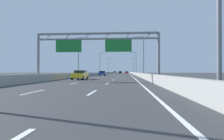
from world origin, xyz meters
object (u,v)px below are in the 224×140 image
object	(u,v)px
black_car	(120,72)
white_car	(115,72)
streetlamp_right_far	(135,62)
red_car	(127,73)
sign_gantry	(96,44)
yellow_car	(80,75)
streetlamp_right_mid	(143,54)
streetlamp_left_far	(100,62)
streetlamp_left_mid	(79,54)
streetlamp_right_distant	(133,65)
blue_car	(102,73)
streetlamp_left_distant	(109,65)

from	to	relation	value
black_car	white_car	xyz separation A→B (m)	(-3.46, 5.15, -0.02)
streetlamp_right_far	red_car	world-z (taller)	streetlamp_right_far
sign_gantry	black_car	bearing A→B (deg)	89.96
yellow_car	black_car	distance (m)	86.70
streetlamp_right_mid	white_car	size ratio (longest dim) A/B	2.25
red_car	streetlamp_left_far	bearing A→B (deg)	-110.60
sign_gantry	streetlamp_left_far	xyz separation A→B (m)	(-7.35, 59.33, 0.59)
streetlamp_right_far	streetlamp_right_mid	bearing A→B (deg)	-90.00
streetlamp_right_far	red_car	size ratio (longest dim) A/B	2.15
streetlamp_left_mid	streetlamp_right_far	xyz separation A→B (m)	(14.93, 38.12, 0.00)
streetlamp_left_far	streetlamp_right_distant	world-z (taller)	same
streetlamp_right_far	black_car	distance (m)	33.96
blue_car	white_car	size ratio (longest dim) A/B	1.02
sign_gantry	streetlamp_right_far	size ratio (longest dim) A/B	1.69
streetlamp_left_far	streetlamp_right_far	xyz separation A→B (m)	(14.93, 0.00, 0.00)
sign_gantry	blue_car	size ratio (longest dim) A/B	3.72
streetlamp_right_distant	yellow_car	world-z (taller)	streetlamp_right_distant
streetlamp_left_far	white_car	world-z (taller)	streetlamp_left_far
streetlamp_right_mid	streetlamp_left_mid	bearing A→B (deg)	180.00
sign_gantry	streetlamp_left_distant	world-z (taller)	streetlamp_left_distant
black_car	white_car	size ratio (longest dim) A/B	1.04
streetlamp_right_far	yellow_car	distance (m)	55.14
streetlamp_left_far	black_car	size ratio (longest dim) A/B	2.17
red_car	black_car	world-z (taller)	black_car
streetlamp_right_distant	streetlamp_left_far	bearing A→B (deg)	-111.39
white_car	streetlamp_left_mid	bearing A→B (deg)	-92.97
streetlamp_right_far	streetlamp_right_distant	world-z (taller)	same
sign_gantry	yellow_car	distance (m)	7.62
streetlamp_right_mid	streetlamp_right_far	world-z (taller)	same
streetlamp_right_far	black_car	world-z (taller)	streetlamp_right_far
white_car	streetlamp_right_distant	bearing A→B (deg)	0.92
blue_car	yellow_car	xyz separation A→B (m)	(0.01, -28.58, 0.03)
red_car	sign_gantry	bearing A→B (deg)	-92.45
streetlamp_left_far	yellow_car	world-z (taller)	streetlamp_left_far
sign_gantry	streetlamp_right_distant	xyz separation A→B (m)	(7.58, 97.45, 0.59)
blue_car	streetlamp_right_distant	bearing A→B (deg)	80.17
streetlamp_left_mid	yellow_car	xyz separation A→B (m)	(3.95, -15.71, -4.64)
black_car	streetlamp_left_mid	bearing A→B (deg)	-95.96
red_car	white_car	distance (m)	10.97
streetlamp_right_far	red_car	bearing A→B (deg)	97.25
streetlamp_right_far	blue_car	world-z (taller)	streetlamp_right_far
blue_car	red_car	xyz separation A→B (m)	(7.21, 54.93, -0.01)
streetlamp_right_distant	white_car	world-z (taller)	streetlamp_right_distant
blue_car	black_car	bearing A→B (deg)	86.59
yellow_car	black_car	bearing A→B (deg)	87.72
streetlamp_left_far	streetlamp_left_distant	distance (m)	38.12
sign_gantry	streetlamp_right_mid	xyz separation A→B (m)	(7.58, 21.21, 0.59)
streetlamp_left_distant	blue_car	bearing A→B (deg)	-86.44
yellow_car	streetlamp_left_far	bearing A→B (deg)	94.20
streetlamp_right_far	blue_car	bearing A→B (deg)	-113.51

